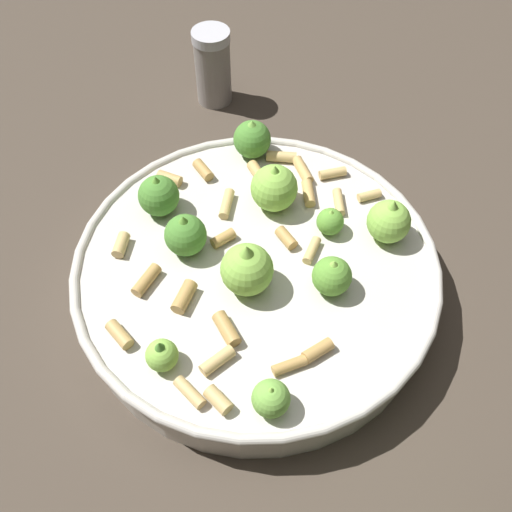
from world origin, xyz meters
The scene contains 3 objects.
ground_plane centered at (0.00, 0.00, 0.00)m, with size 2.40×2.40×0.00m, color #42382D.
cooking_pan centered at (0.00, 0.00, 0.03)m, with size 0.34×0.34×0.10m.
pepper_shaker centered at (-0.26, 0.15, 0.05)m, with size 0.05×0.05×0.10m.
Camera 1 is at (0.24, -0.21, 0.48)m, focal length 40.56 mm.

